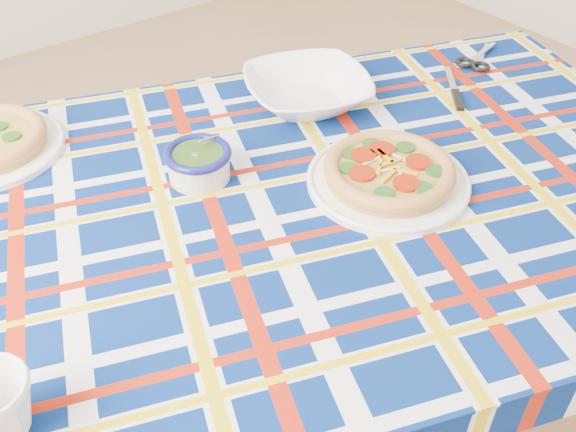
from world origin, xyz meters
TOP-DOWN VIEW (x-y plane):
  - floor at (0.00, 0.00)m, footprint 4.00×4.00m
  - dining_table at (-0.39, -0.43)m, footprint 1.75×1.40m
  - tablecloth at (-0.39, -0.43)m, footprint 1.79×1.44m
  - main_focaccia_plate at (-0.25, -0.50)m, footprint 0.41×0.41m
  - pesto_bowl at (-0.51, -0.28)m, footprint 0.15×0.15m
  - serving_bowl at (-0.19, -0.19)m, footprint 0.34×0.34m
  - table_knife at (0.14, -0.31)m, footprint 0.15×0.17m
  - kitchen_scissors at (0.30, -0.27)m, footprint 0.21×0.15m

SIDE VIEW (x-z plane):
  - floor at x=0.00m, z-range 0.00..0.00m
  - dining_table at x=-0.39m, z-range 0.29..1.00m
  - tablecloth at x=-0.39m, z-range 0.62..0.72m
  - table_knife at x=0.14m, z-range 0.72..0.73m
  - kitchen_scissors at x=0.30m, z-range 0.72..0.73m
  - main_focaccia_plate at x=-0.25m, z-range 0.72..0.78m
  - serving_bowl at x=-0.19m, z-range 0.72..0.78m
  - pesto_bowl at x=-0.51m, z-range 0.72..0.79m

